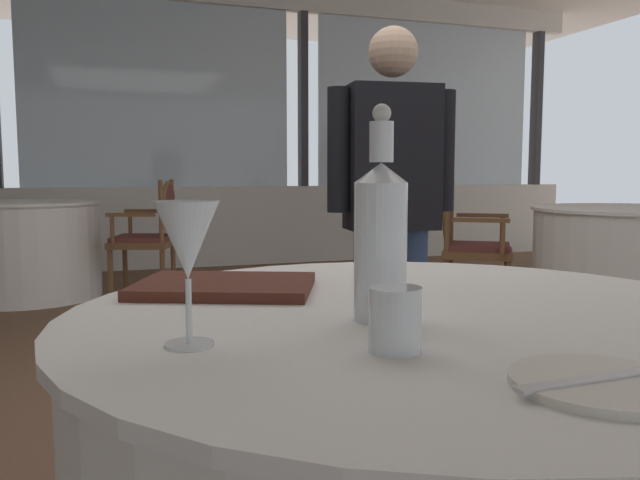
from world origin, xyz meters
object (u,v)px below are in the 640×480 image
object	(u,v)px
water_bottle	(381,236)
water_tumbler	(395,319)
side_plate	(601,383)
diner_person_1	(400,183)
dining_chair_0_0	(465,235)
diner_person_0	(391,200)
dining_chair_1_0	(153,229)
wine_glass	(187,243)
menu_book	(225,286)

from	to	relation	value
water_bottle	water_tumbler	world-z (taller)	water_bottle
side_plate	diner_person_1	xyz separation A→B (m)	(2.31, 5.22, 0.13)
dining_chair_0_0	diner_person_0	xyz separation A→B (m)	(-1.29, -1.52, 0.32)
water_bottle	diner_person_0	distance (m)	1.64
water_bottle	dining_chair_0_0	world-z (taller)	water_bottle
dining_chair_1_0	diner_person_1	world-z (taller)	diner_person_1
wine_glass	menu_book	distance (m)	0.40
side_plate	water_bottle	distance (m)	0.39
side_plate	dining_chair_1_0	distance (m)	4.74
side_plate	wine_glass	size ratio (longest dim) A/B	1.00
side_plate	dining_chair_0_0	bearing A→B (deg)	60.30
diner_person_1	wine_glass	bearing A→B (deg)	156.32
menu_book	diner_person_0	size ratio (longest dim) A/B	0.21
water_bottle	water_tumbler	xyz separation A→B (m)	(-0.05, -0.16, -0.09)
dining_chair_1_0	diner_person_1	bearing A→B (deg)	-150.86
water_tumbler	dining_chair_0_0	xyz separation A→B (m)	(2.06, 3.16, -0.25)
wine_glass	dining_chair_1_0	distance (m)	4.45
dining_chair_1_0	diner_person_0	bearing A→B (deg)	121.78
side_plate	dining_chair_1_0	xyz separation A→B (m)	(-0.10, 4.73, -0.22)
water_bottle	dining_chair_0_0	xyz separation A→B (m)	(2.00, 2.99, -0.34)
dining_chair_1_0	menu_book	bearing A→B (deg)	105.31
water_bottle	wine_glass	distance (m)	0.30
wine_glass	menu_book	bearing A→B (deg)	72.63
water_bottle	menu_book	bearing A→B (deg)	119.69
side_plate	water_bottle	world-z (taller)	water_bottle
water_bottle	diner_person_0	size ratio (longest dim) A/B	0.21
dining_chair_0_0	diner_person_1	xyz separation A→B (m)	(0.40, 1.86, 0.34)
side_plate	diner_person_0	size ratio (longest dim) A/B	0.12
dining_chair_1_0	water_tumbler	bearing A→B (deg)	107.15
diner_person_1	dining_chair_0_0	bearing A→B (deg)	172.94
wine_glass	dining_chair_1_0	bearing A→B (deg)	86.31
water_bottle	wine_glass	world-z (taller)	water_bottle
diner_person_0	wine_glass	bearing A→B (deg)	-26.24
water_bottle	water_tumbler	size ratio (longest dim) A/B	3.99
side_plate	water_tumbler	bearing A→B (deg)	126.13
water_bottle	diner_person_1	bearing A→B (deg)	63.67
diner_person_1	menu_book	bearing A→B (deg)	155.48
diner_person_0	menu_book	bearing A→B (deg)	-30.38
side_plate	dining_chair_1_0	bearing A→B (deg)	91.18
water_tumbler	menu_book	world-z (taller)	water_tumbler
dining_chair_0_0	wine_glass	bearing A→B (deg)	-92.69
diner_person_1	water_bottle	bearing A→B (deg)	158.76
dining_chair_0_0	diner_person_0	world-z (taller)	diner_person_0
water_tumbler	dining_chair_0_0	bearing A→B (deg)	56.94
dining_chair_0_0	dining_chair_1_0	world-z (taller)	dining_chair_0_0
diner_person_0	water_bottle	bearing A→B (deg)	-18.72
wine_glass	menu_book	size ratio (longest dim) A/B	0.58
menu_book	dining_chair_1_0	bearing A→B (deg)	110.25
wine_glass	diner_person_0	world-z (taller)	diner_person_0
dining_chair_0_0	water_tumbler	bearing A→B (deg)	-88.77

